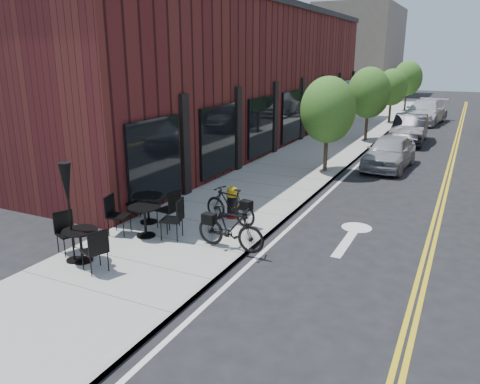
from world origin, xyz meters
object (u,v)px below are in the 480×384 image
Objects in this scene: fire_hydrant at (232,202)px; bicycle_right at (230,228)px; bistro_set_b at (145,217)px; bistro_set_c at (148,204)px; parked_car_c at (425,112)px; bistro_set_a at (81,241)px; patio_umbrella at (67,192)px; parked_car_a at (390,152)px; bicycle_left at (230,205)px; parked_car_b at (410,129)px.

bicycle_right reaches higher than fire_hydrant.
bistro_set_b is at bearing -121.10° from fire_hydrant.
bistro_set_c is 26.01m from parked_car_c.
bistro_set_a is 1.19m from patio_umbrella.
bistro_set_a is 0.81× the size of patio_umbrella.
parked_car_a is at bearing -7.93° from bicycle_right.
bistro_set_c is at bearing 79.81° from bicycle_right.
bistro_set_a is at bearing -105.84° from parked_car_a.
bicycle_right is at bearing -86.78° from parked_car_c.
bicycle_left is at bearing 84.47° from bistro_set_a.
bicycle_right reaches higher than bistro_set_a.
bicycle_right reaches higher than bistro_set_b.
patio_umbrella reaches higher than parked_car_a.
bistro_set_b is 0.49× the size of parked_car_a.
bicycle_right is 0.92× the size of bistro_set_c.
parked_car_a reaches higher than bistro_set_a.
patio_umbrella reaches higher than parked_car_b.
parked_car_a is (2.85, 9.38, 0.07)m from bicycle_left.
fire_hydrant is 9.39m from parked_car_a.
bicycle_left reaches higher than bistro_set_a.
bicycle_left is at bearing 36.40° from bistro_set_b.
bistro_set_b is 0.36× the size of parked_car_c.
bistro_set_c is at bearing -107.57° from parked_car_b.
bistro_set_c reaches higher than bistro_set_a.
parked_car_c reaches higher than bistro_set_b.
parked_car_b is (0.00, 6.72, 0.06)m from parked_car_a.
bistro_set_a is 0.40× the size of parked_car_b.
bicycle_left is 0.88× the size of bistro_set_c.
bistro_set_a is at bearing -113.03° from fire_hydrant.
bicycle_left is 1.84m from bicycle_right.
fire_hydrant is at bearing 42.17° from bistro_set_c.
bicycle_left is 0.31× the size of parked_car_c.
fire_hydrant is 0.47× the size of bistro_set_b.
parked_car_a is 0.73× the size of parked_car_c.
bistro_set_a is 1.95m from bistro_set_b.
parked_car_a reaches higher than fire_hydrant.
parked_car_c is at bearing 88.65° from parked_car_b.
bicycle_right is (1.02, -2.12, 0.10)m from fire_hydrant.
parked_car_b reaches higher than fire_hydrant.
patio_umbrella is 28.85m from parked_car_c.
parked_car_a is 0.89× the size of parked_car_b.
patio_umbrella reaches higher than bicycle_left.
fire_hydrant is at bearing 66.27° from patio_umbrella.
bistro_set_b is 18.49m from parked_car_b.
parked_car_a is (4.93, 13.22, -1.09)m from patio_umbrella.
bistro_set_c reaches higher than bicycle_left.
parked_car_b is 8.46m from parked_car_c.
parked_car_b is (2.85, 16.10, 0.13)m from bicycle_left.
bicycle_right is at bearing 37.13° from patio_umbrella.
parked_car_b is at bearing 94.03° from parked_car_a.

